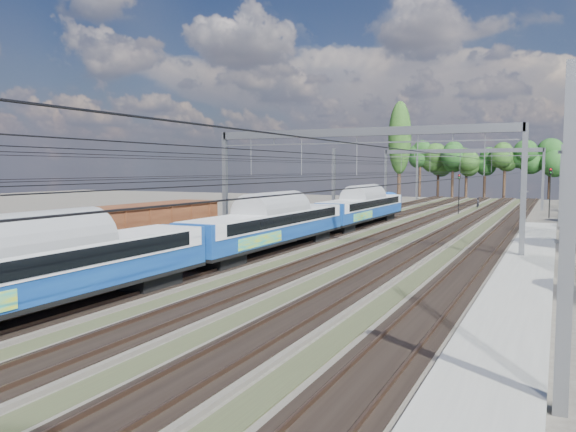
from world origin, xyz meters
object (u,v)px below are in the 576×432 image
at_px(freight_boxcar, 132,233).
at_px(worker, 478,203).
at_px(signal_near, 459,189).
at_px(emu_train, 270,219).
at_px(signal_far, 550,187).

xyz_separation_m(freight_boxcar, worker, (11.65, 62.97, -1.38)).
distance_m(freight_boxcar, signal_near, 52.36).
xyz_separation_m(emu_train, signal_near, (6.16, 42.28, 0.86)).
xyz_separation_m(emu_train, worker, (7.15, 54.00, -1.63)).
relative_size(signal_near, signal_far, 0.87).
bearing_deg(emu_train, signal_far, 67.03).
xyz_separation_m(freight_boxcar, signal_far, (21.62, 49.34, 1.62)).
bearing_deg(freight_boxcar, signal_near, 78.25).
relative_size(worker, signal_far, 0.28).
relative_size(worker, signal_near, 0.32).
distance_m(emu_train, worker, 54.50).
bearing_deg(signal_near, emu_train, -121.62).
bearing_deg(freight_boxcar, worker, 79.52).
bearing_deg(signal_far, signal_near, -171.26).
distance_m(emu_train, freight_boxcar, 10.04).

